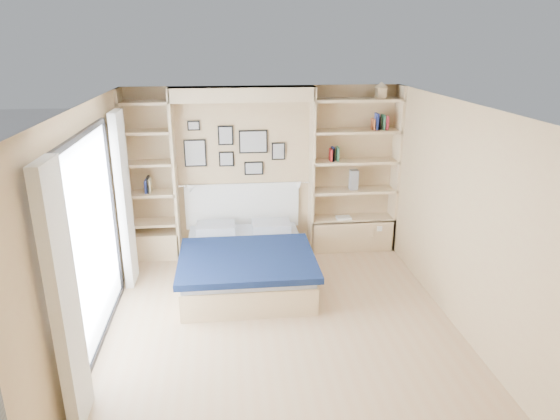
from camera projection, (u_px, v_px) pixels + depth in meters
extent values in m
plane|color=tan|center=(280.00, 324.00, 5.78)|extent=(4.50, 4.50, 0.00)
plane|color=tan|center=(264.00, 171.00, 7.48)|extent=(4.00, 0.00, 4.00)
plane|color=tan|center=(317.00, 343.00, 3.25)|extent=(4.00, 0.00, 4.00)
plane|color=tan|center=(88.00, 230.00, 5.16)|extent=(0.00, 4.50, 4.50)
plane|color=tan|center=(457.00, 216.00, 5.57)|extent=(0.00, 4.50, 4.50)
plane|color=white|center=(280.00, 106.00, 4.96)|extent=(4.50, 4.50, 0.00)
cube|color=beige|center=(175.00, 176.00, 7.19)|extent=(0.04, 0.35, 2.50)
cube|color=beige|center=(312.00, 172.00, 7.39)|extent=(0.04, 0.35, 2.50)
cube|color=beige|center=(242.00, 94.00, 6.91)|extent=(2.00, 0.35, 0.20)
cube|color=beige|center=(395.00, 170.00, 7.52)|extent=(0.04, 0.35, 2.50)
cube|color=beige|center=(126.00, 178.00, 7.12)|extent=(0.04, 0.35, 2.50)
cube|color=beige|center=(351.00, 233.00, 7.78)|extent=(1.30, 0.35, 0.50)
cube|color=beige|center=(156.00, 244.00, 7.49)|extent=(0.70, 0.35, 0.40)
cube|color=black|center=(79.00, 136.00, 4.85)|extent=(0.04, 2.08, 0.06)
cube|color=black|center=(105.00, 332.00, 5.57)|extent=(0.04, 2.08, 0.06)
cube|color=black|center=(64.00, 290.00, 4.26)|extent=(0.04, 0.06, 2.20)
cube|color=black|center=(113.00, 212.00, 6.17)|extent=(0.04, 0.06, 2.20)
cube|color=silver|center=(92.00, 242.00, 5.21)|extent=(0.01, 2.00, 2.20)
cube|color=white|center=(64.00, 300.00, 3.99)|extent=(0.10, 0.45, 2.30)
cube|color=white|center=(124.00, 201.00, 6.43)|extent=(0.10, 0.45, 2.30)
cube|color=beige|center=(352.00, 218.00, 7.70)|extent=(1.30, 0.35, 0.04)
cube|color=beige|center=(354.00, 190.00, 7.55)|extent=(1.30, 0.35, 0.04)
cube|color=beige|center=(355.00, 161.00, 7.41)|extent=(1.30, 0.35, 0.04)
cube|color=beige|center=(357.00, 131.00, 7.26)|extent=(1.30, 0.35, 0.04)
cube|color=beige|center=(358.00, 100.00, 7.11)|extent=(1.30, 0.35, 0.04)
cube|color=beige|center=(154.00, 223.00, 7.38)|extent=(0.70, 0.35, 0.04)
cube|color=beige|center=(152.00, 194.00, 7.23)|extent=(0.70, 0.35, 0.04)
cube|color=beige|center=(149.00, 163.00, 7.08)|extent=(0.70, 0.35, 0.04)
cube|color=beige|center=(146.00, 132.00, 6.94)|extent=(0.70, 0.35, 0.04)
cube|color=beige|center=(144.00, 103.00, 6.81)|extent=(0.70, 0.35, 0.04)
cube|color=beige|center=(246.00, 269.00, 6.75)|extent=(1.62, 2.03, 0.35)
cube|color=#AEB3BE|center=(246.00, 253.00, 6.68)|extent=(1.58, 1.99, 0.10)
cube|color=#0D193C|center=(247.00, 259.00, 6.33)|extent=(1.72, 1.42, 0.08)
cube|color=#AEB3BE|center=(216.00, 228.00, 7.27)|extent=(0.56, 0.41, 0.12)
cube|color=#AEB3BE|center=(271.00, 226.00, 7.35)|extent=(0.56, 0.41, 0.12)
cube|color=white|center=(242.00, 206.00, 7.59)|extent=(1.72, 0.04, 0.70)
cube|color=black|center=(195.00, 153.00, 7.26)|extent=(0.32, 0.02, 0.40)
cube|color=gray|center=(195.00, 153.00, 7.25)|extent=(0.28, 0.01, 0.36)
cube|color=black|center=(226.00, 135.00, 7.22)|extent=(0.22, 0.02, 0.28)
cube|color=gray|center=(226.00, 136.00, 7.21)|extent=(0.18, 0.01, 0.24)
cube|color=black|center=(226.00, 159.00, 7.34)|extent=(0.22, 0.02, 0.22)
cube|color=gray|center=(226.00, 159.00, 7.33)|extent=(0.18, 0.01, 0.18)
cube|color=black|center=(253.00, 142.00, 7.30)|extent=(0.42, 0.02, 0.34)
cube|color=gray|center=(253.00, 142.00, 7.29)|extent=(0.38, 0.01, 0.30)
cube|color=black|center=(254.00, 168.00, 7.43)|extent=(0.28, 0.02, 0.20)
cube|color=gray|center=(254.00, 168.00, 7.42)|extent=(0.24, 0.01, 0.16)
cube|color=black|center=(278.00, 151.00, 7.38)|extent=(0.20, 0.02, 0.26)
cube|color=gray|center=(278.00, 151.00, 7.37)|extent=(0.16, 0.01, 0.22)
cube|color=black|center=(194.00, 126.00, 7.13)|extent=(0.18, 0.02, 0.14)
cube|color=gray|center=(194.00, 126.00, 7.12)|extent=(0.14, 0.01, 0.10)
cylinder|color=silver|center=(185.00, 186.00, 7.17)|extent=(0.20, 0.02, 0.02)
cone|color=white|center=(192.00, 187.00, 7.19)|extent=(0.13, 0.12, 0.15)
cylinder|color=silver|center=(303.00, 183.00, 7.35)|extent=(0.20, 0.02, 0.02)
cone|color=white|center=(296.00, 184.00, 7.34)|extent=(0.13, 0.12, 0.15)
cube|color=#A51E1E|center=(331.00, 155.00, 7.33)|extent=(0.02, 0.15, 0.18)
cube|color=navy|center=(333.00, 154.00, 7.33)|extent=(0.03, 0.15, 0.20)
cube|color=black|center=(333.00, 154.00, 7.33)|extent=(0.03, 0.15, 0.20)
cube|color=#245C42|center=(337.00, 154.00, 7.33)|extent=(0.03, 0.15, 0.21)
cube|color=#A24A27|center=(373.00, 124.00, 7.25)|extent=(0.02, 0.15, 0.16)
cube|color=navy|center=(377.00, 121.00, 7.24)|extent=(0.03, 0.15, 0.24)
cube|color=black|center=(378.00, 123.00, 7.25)|extent=(0.03, 0.15, 0.19)
cube|color=#BFB28C|center=(378.00, 123.00, 7.25)|extent=(0.04, 0.15, 0.19)
cube|color=#26593F|center=(383.00, 122.00, 7.25)|extent=(0.03, 0.15, 0.22)
cube|color=#AA2231|center=(386.00, 123.00, 7.26)|extent=(0.03, 0.15, 0.20)
cube|color=navy|center=(146.00, 186.00, 7.18)|extent=(0.02, 0.15, 0.19)
cube|color=black|center=(149.00, 184.00, 7.18)|extent=(0.03, 0.15, 0.24)
cube|color=#BFB28C|center=(150.00, 185.00, 7.18)|extent=(0.03, 0.15, 0.21)
cube|color=beige|center=(381.00, 93.00, 7.11)|extent=(0.13, 0.13, 0.15)
cone|color=beige|center=(381.00, 85.00, 7.07)|extent=(0.20, 0.20, 0.08)
cube|color=slate|center=(354.00, 180.00, 7.49)|extent=(0.12, 0.12, 0.30)
cube|color=white|center=(344.00, 218.00, 7.62)|extent=(0.22, 0.16, 0.03)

